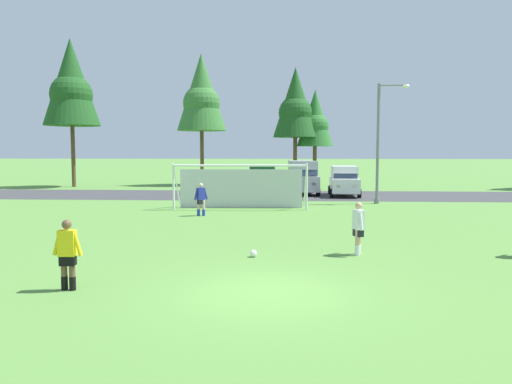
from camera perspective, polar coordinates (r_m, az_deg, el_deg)
ground_plane at (r=26.01m, az=2.55°, el=-2.32°), size 400.00×400.00×0.00m
parking_lot_strip at (r=35.81m, az=2.79°, el=-0.38°), size 52.00×8.40×0.01m
soccer_ball at (r=14.87m, az=-0.29°, el=-7.21°), size 0.22×0.22×0.22m
soccer_goal at (r=27.49m, az=-1.80°, el=0.77°), size 7.48×2.20×2.57m
referee at (r=12.07m, az=-21.20°, el=-6.88°), size 0.74×0.26×1.64m
player_midfield_center at (r=15.39m, az=11.89°, el=-4.20°), size 0.35×0.75×1.64m
player_defender_far at (r=24.39m, az=-6.47°, el=-0.86°), size 0.67×0.47×1.64m
parked_car_slot_far_left at (r=36.72m, az=-4.55°, el=1.10°), size 2.11×4.24×1.72m
parked_car_slot_left at (r=35.40m, az=0.81°, el=1.37°), size 2.14×4.60×2.16m
parked_car_slot_center_left at (r=36.84m, az=5.46°, el=1.83°), size 2.48×4.94×2.52m
parked_car_slot_center at (r=35.82m, az=10.28°, el=1.33°), size 2.29×4.68×2.16m
tree_left_edge at (r=47.82m, az=-20.85°, el=11.64°), size 5.01×5.01×13.36m
tree_mid_left at (r=47.45m, az=-6.41°, el=11.26°), size 4.69×4.69×12.52m
tree_center_back at (r=45.04m, az=4.64°, el=10.15°), size 4.07×4.07×10.85m
tree_mid_right at (r=45.57m, az=6.94°, el=8.37°), size 3.34×3.34×8.90m
street_lamp at (r=30.89m, az=14.42°, el=5.71°), size 2.00×0.32×7.32m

